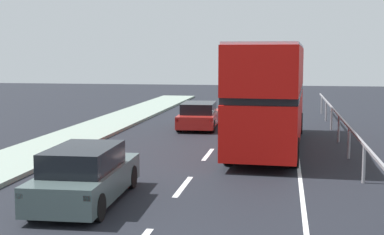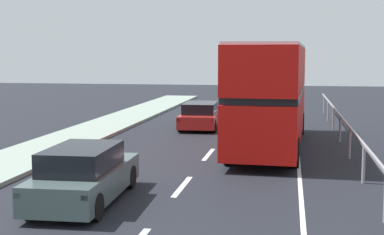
{
  "view_description": "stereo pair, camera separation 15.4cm",
  "coord_description": "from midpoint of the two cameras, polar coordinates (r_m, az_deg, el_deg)",
  "views": [
    {
      "loc": [
        2.8,
        -7.31,
        3.73
      ],
      "look_at": [
        -0.25,
        10.66,
        1.64
      ],
      "focal_mm": 51.38,
      "sensor_mm": 36.0,
      "label": 1
    },
    {
      "loc": [
        2.95,
        -7.29,
        3.73
      ],
      "look_at": [
        -0.25,
        10.66,
        1.64
      ],
      "focal_mm": 51.38,
      "sensor_mm": 36.0,
      "label": 2
    }
  ],
  "objects": [
    {
      "name": "lane_paint_markings",
      "position": [
        16.25,
        6.82,
        -6.76
      ],
      "size": [
        3.44,
        46.0,
        0.01
      ],
      "color": "silver",
      "rests_on": "ground"
    },
    {
      "name": "bridge_side_railing",
      "position": [
        16.68,
        17.68,
        -3.36
      ],
      "size": [
        0.1,
        42.0,
        1.17
      ],
      "color": "gray",
      "rests_on": "ground"
    },
    {
      "name": "double_decker_bus_red",
      "position": [
        22.21,
        8.41,
        2.58
      ],
      "size": [
        2.9,
        10.99,
        4.13
      ],
      "rotation": [
        0.0,
        0.0,
        -0.04
      ],
      "color": "red",
      "rests_on": "ground"
    },
    {
      "name": "hatchback_car_near",
      "position": [
        14.19,
        -10.8,
        -5.92
      ],
      "size": [
        1.89,
        4.57,
        1.45
      ],
      "rotation": [
        0.0,
        0.0,
        0.04
      ],
      "color": "#435252",
      "rests_on": "ground"
    },
    {
      "name": "sedan_car_ahead",
      "position": [
        27.92,
        1.07,
        0.19
      ],
      "size": [
        1.99,
        4.62,
        1.32
      ],
      "rotation": [
        0.0,
        0.0,
        0.04
      ],
      "color": "maroon",
      "rests_on": "ground"
    }
  ]
}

